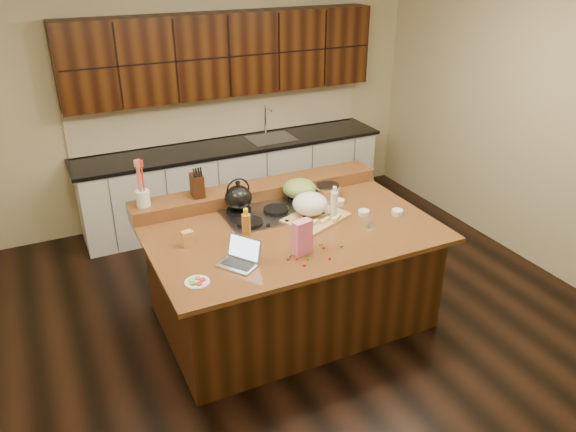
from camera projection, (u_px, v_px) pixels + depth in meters
name	position (u px, v px, depth m)	size (l,w,h in m)	color
room	(291.00, 180.00, 4.55)	(5.52, 5.02, 2.72)	black
island	(290.00, 273.00, 4.94)	(2.40, 1.60, 0.92)	black
back_ledge	(258.00, 190.00, 5.28)	(2.40, 0.30, 0.12)	black
cooktop	(276.00, 211.00, 4.98)	(0.92, 0.52, 0.05)	gray
back_counter	(231.00, 139.00, 6.63)	(3.70, 0.66, 2.40)	silver
kettle	(238.00, 198.00, 4.90)	(0.24, 0.24, 0.22)	black
green_bowl	(299.00, 188.00, 5.15)	(0.31, 0.31, 0.17)	olive
laptop	(241.00, 257.00, 4.19)	(0.34, 0.36, 0.20)	#B7B7BC
oil_bottle	(246.00, 230.00, 4.40)	(0.07, 0.07, 0.27)	#C27322
vinegar_bottle	(334.00, 206.00, 4.83)	(0.06, 0.06, 0.25)	silver
wooden_tray	(312.00, 207.00, 4.87)	(0.64, 0.56, 0.21)	tan
ramekin_a	(364.00, 213.00, 4.94)	(0.10, 0.10, 0.04)	white
ramekin_b	(397.00, 212.00, 4.95)	(0.10, 0.10, 0.04)	white
ramekin_c	(339.00, 202.00, 5.14)	(0.10, 0.10, 0.04)	white
strainer_bowl	(328.00, 191.00, 5.30)	(0.24, 0.24, 0.09)	#996B3F
kitchen_timer	(370.00, 223.00, 4.73)	(0.08, 0.08, 0.07)	silver
pink_bag	(302.00, 237.00, 4.28)	(0.15, 0.08, 0.28)	pink
candy_plate	(197.00, 282.00, 3.96)	(0.18, 0.18, 0.01)	white
package_box	(187.00, 238.00, 4.43)	(0.09, 0.06, 0.12)	#D9934C
utensil_crock	(143.00, 198.00, 4.81)	(0.12, 0.12, 0.14)	white
knife_block	(197.00, 185.00, 4.98)	(0.10, 0.16, 0.20)	black
gumdrop_0	(297.00, 259.00, 4.25)	(0.02, 0.02, 0.02)	red
gumdrop_1	(320.00, 244.00, 4.45)	(0.02, 0.02, 0.02)	#198C26
gumdrop_2	(304.00, 265.00, 4.17)	(0.02, 0.02, 0.02)	red
gumdrop_3	(342.00, 246.00, 4.43)	(0.02, 0.02, 0.02)	#198C26
gumdrop_4	(324.00, 247.00, 4.41)	(0.02, 0.02, 0.02)	red
gumdrop_5	(290.00, 256.00, 4.29)	(0.02, 0.02, 0.02)	#198C26
gumdrop_6	(288.00, 259.00, 4.24)	(0.02, 0.02, 0.02)	red
gumdrop_7	(295.00, 255.00, 4.30)	(0.02, 0.02, 0.02)	#198C26
gumdrop_8	(330.00, 259.00, 4.25)	(0.02, 0.02, 0.02)	red
gumdrop_9	(308.00, 259.00, 4.25)	(0.02, 0.02, 0.02)	#198C26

